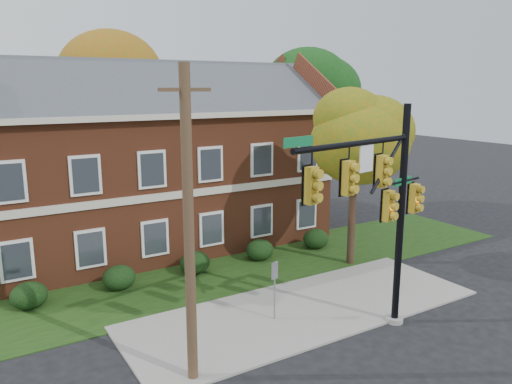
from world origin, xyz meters
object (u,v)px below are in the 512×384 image
hedge_far_left (29,295)px  tree_right_rear (313,91)px  traffic_signal (379,197)px  sign_post (275,281)px  hedge_center (195,263)px  hedge_right (260,250)px  hedge_far_right (316,239)px  tree_near_right (361,126)px  utility_pole (189,229)px  tree_far_rear (127,80)px  apartment_building (151,153)px  hedge_left (119,278)px

hedge_far_left → tree_right_rear: bearing=18.5°
traffic_signal → sign_post: 4.85m
tree_right_rear → traffic_signal: 17.20m
hedge_center → hedge_right: bearing=0.0°
hedge_far_right → sign_post: (-6.50, -5.84, 1.02)m
tree_near_right → utility_pole: size_ratio=0.95×
hedge_far_left → hedge_center: 7.00m
tree_near_right → sign_post: (-6.72, -3.00, -5.13)m
hedge_far_right → utility_pole: bearing=-144.0°
hedge_right → tree_near_right: tree_near_right is taller
tree_near_right → utility_pole: 12.05m
tree_near_right → tree_far_rear: (-5.88, 15.93, 2.17)m
apartment_building → tree_far_rear: tree_far_rear is taller
hedge_left → traffic_signal: bearing=-53.4°
tree_near_right → apartment_building: bearing=131.8°
hedge_right → sign_post: size_ratio=0.62×
hedge_left → utility_pole: size_ratio=0.15×
hedge_right → tree_right_rear: 12.50m
hedge_center → hedge_right: size_ratio=1.00×
hedge_far_left → tree_near_right: bearing=-11.3°
utility_pole → tree_right_rear: bearing=49.2°
hedge_far_left → hedge_far_right: bearing=0.0°
apartment_building → utility_pole: bearing=-105.5°
tree_near_right → traffic_signal: (-4.41, -5.65, -1.78)m
tree_far_rear → sign_post: (-0.84, -18.93, -7.30)m
apartment_building → tree_right_rear: (11.31, 0.86, 3.13)m
tree_right_rear → traffic_signal: size_ratio=1.35×
traffic_signal → sign_post: traffic_signal is taller
hedge_left → tree_near_right: bearing=-14.8°
hedge_right → sign_post: (-3.00, -5.84, 1.02)m
hedge_center → hedge_far_right: same height
tree_far_rear → hedge_right: bearing=-80.6°
tree_far_rear → traffic_signal: bearing=-86.1°
hedge_far_left → hedge_far_right: size_ratio=1.00×
hedge_far_left → utility_pole: utility_pole is taller
apartment_building → tree_right_rear: 11.77m
hedge_far_right → utility_pole: (-10.60, -7.70, 4.06)m
hedge_far_left → utility_pole: 9.35m
hedge_left → traffic_signal: traffic_signal is taller
hedge_center → tree_near_right: tree_near_right is taller
hedge_far_left → sign_post: (7.50, -5.84, 1.02)m
utility_pole → sign_post: size_ratio=3.99×
hedge_far_right → traffic_signal: 10.42m
hedge_far_left → hedge_right: bearing=0.0°
hedge_left → traffic_signal: size_ratio=0.18×
hedge_far_left → hedge_right: 10.50m
tree_right_rear → tree_far_rear: bearing=145.0°
tree_right_rear → traffic_signal: tree_right_rear is taller
hedge_far_left → traffic_signal: bearing=-40.9°
apartment_building → sign_post: 11.63m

